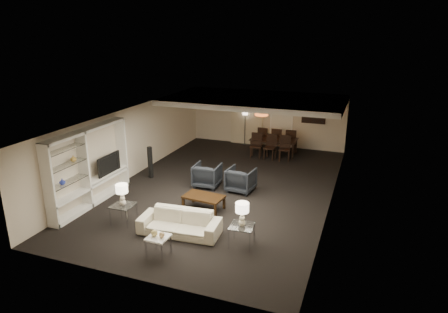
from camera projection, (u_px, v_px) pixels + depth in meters
floor at (224, 187)px, 13.47m from camera, size 11.00×11.00×0.00m
ceiling at (224, 115)px, 12.70m from camera, size 7.00×11.00×0.02m
wall_back at (266, 118)px, 17.99m from camera, size 7.00×0.02×2.50m
wall_front at (131, 227)px, 8.18m from camera, size 7.00×0.02×2.50m
wall_left at (132, 142)px, 14.24m from camera, size 0.02×11.00×2.50m
wall_right at (334, 164)px, 11.92m from camera, size 0.02×11.00×2.50m
ceiling_soffit at (255, 100)px, 15.85m from camera, size 7.00×4.00×0.20m
curtains at (247, 118)px, 18.23m from camera, size 1.50×0.12×2.40m
door at (281, 124)px, 17.79m from camera, size 0.90×0.05×2.10m
painting at (314, 115)px, 17.17m from camera, size 0.95×0.04×0.65m
media_unit at (90, 167)px, 11.88m from camera, size 0.38×3.40×2.35m
pendant_light at (262, 113)px, 15.90m from camera, size 0.52×0.52×0.24m
sofa at (180, 223)px, 10.36m from camera, size 2.17×0.98×0.62m
coffee_table at (204, 202)px, 11.82m from camera, size 1.22×0.79×0.42m
armchair_left at (207, 175)px, 13.47m from camera, size 0.88×0.90×0.79m
armchair_right at (241, 180)px, 13.08m from camera, size 0.92×0.94×0.79m
side_table_left at (124, 214)px, 10.93m from camera, size 0.59×0.59×0.54m
side_table_right at (242, 235)px, 9.81m from camera, size 0.62×0.62×0.54m
table_lamp_left at (122, 195)px, 10.76m from camera, size 0.34×0.34×0.60m
table_lamp_right at (242, 214)px, 9.63m from camera, size 0.35×0.35×0.60m
marble_table at (159, 246)px, 9.40m from camera, size 0.50×0.50×0.48m
gold_gourd_a at (154, 233)px, 9.33m from camera, size 0.15×0.15×0.15m
gold_gourd_b at (162, 235)px, 9.27m from camera, size 0.14×0.14×0.14m
television at (106, 164)px, 12.57m from camera, size 1.07×0.14×0.62m
vase_blue at (62, 182)px, 10.86m from camera, size 0.17×0.17×0.17m
vase_amber at (73, 158)px, 11.17m from camera, size 0.17×0.17×0.18m
floor_speaker at (150, 162)px, 14.20m from camera, size 0.15×0.15×1.15m
dining_table at (274, 147)px, 16.88m from camera, size 1.96×1.13×0.68m
chair_nl at (256, 146)px, 16.45m from camera, size 0.51×0.51×1.01m
chair_nm at (270, 147)px, 16.25m from camera, size 0.51×0.51×1.01m
chair_nr at (285, 149)px, 16.05m from camera, size 0.53×0.53×1.01m
chair_fl at (264, 138)px, 17.61m from camera, size 0.52×0.52×1.01m
chair_fm at (277, 139)px, 17.41m from camera, size 0.47×0.47×1.01m
chair_fr at (291, 140)px, 17.21m from camera, size 0.51×0.51×1.01m
floor_lamp at (245, 128)px, 18.16m from camera, size 0.26×0.26×1.62m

